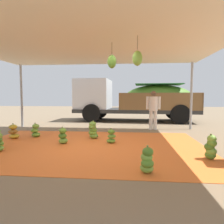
{
  "coord_description": "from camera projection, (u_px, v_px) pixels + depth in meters",
  "views": [
    {
      "loc": [
        1.2,
        -5.46,
        1.4
      ],
      "look_at": [
        0.5,
        2.22,
        0.8
      ],
      "focal_mm": 31.83,
      "sensor_mm": 36.0,
      "label": 1
    }
  ],
  "objects": [
    {
      "name": "banana_bunch_6",
      "position": [
        35.0,
        131.0,
        6.84
      ],
      "size": [
        0.39,
        0.37,
        0.5
      ],
      "color": "#60932D",
      "rests_on": "tarp_orange"
    },
    {
      "name": "ground_plane",
      "position": [
        102.0,
        129.0,
        8.61
      ],
      "size": [
        40.0,
        40.0,
        0.0
      ],
      "primitive_type": "plane",
      "color": "#7F6B51"
    },
    {
      "name": "worker_0",
      "position": [
        153.0,
        107.0,
        8.36
      ],
      "size": [
        0.6,
        0.37,
        1.65
      ],
      "color": "silver",
      "rests_on": "ground"
    },
    {
      "name": "banana_bunch_5",
      "position": [
        63.0,
        136.0,
        5.87
      ],
      "size": [
        0.31,
        0.31,
        0.5
      ],
      "color": "#6B9E38",
      "rests_on": "tarp_orange"
    },
    {
      "name": "banana_bunch_0",
      "position": [
        211.0,
        148.0,
        4.4
      ],
      "size": [
        0.35,
        0.32,
        0.57
      ],
      "color": "#518428",
      "rests_on": "tarp_orange"
    },
    {
      "name": "banana_bunch_10",
      "position": [
        93.0,
        130.0,
        6.6
      ],
      "size": [
        0.43,
        0.41,
        0.6
      ],
      "color": "#6B9E38",
      "rests_on": "tarp_orange"
    },
    {
      "name": "banana_bunch_7",
      "position": [
        14.0,
        132.0,
        6.59
      ],
      "size": [
        0.47,
        0.46,
        0.51
      ],
      "color": "gold",
      "rests_on": "tarp_orange"
    },
    {
      "name": "tent_canopy",
      "position": [
        86.0,
        43.0,
        5.33
      ],
      "size": [
        8.0,
        7.0,
        2.92
      ],
      "color": "#9EA0A5",
      "rests_on": "ground"
    },
    {
      "name": "tarp_orange",
      "position": [
        87.0,
        146.0,
        5.64
      ],
      "size": [
        6.6,
        4.47,
        0.01
      ],
      "primitive_type": "cube",
      "color": "orange",
      "rests_on": "ground"
    },
    {
      "name": "banana_bunch_2",
      "position": [
        147.0,
        161.0,
        3.6
      ],
      "size": [
        0.3,
        0.31,
        0.51
      ],
      "color": "#75A83D",
      "rests_on": "tarp_orange"
    },
    {
      "name": "cargo_truck_main",
      "position": [
        133.0,
        99.0,
        11.47
      ],
      "size": [
        6.97,
        2.69,
        2.4
      ],
      "color": "#2D2D2D",
      "rests_on": "ground"
    },
    {
      "name": "banana_bunch_3",
      "position": [
        111.0,
        137.0,
        5.96
      ],
      "size": [
        0.31,
        0.31,
        0.46
      ],
      "color": "#60932D",
      "rests_on": "tarp_orange"
    }
  ]
}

